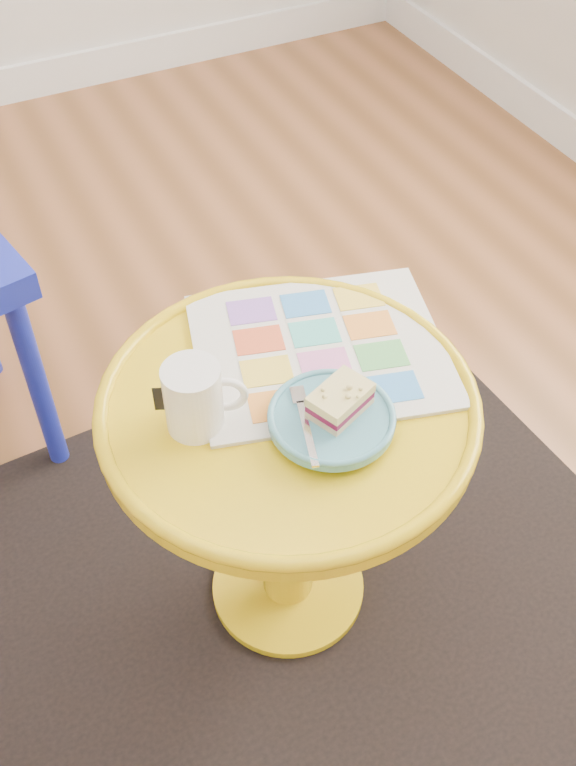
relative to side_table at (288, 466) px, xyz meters
name	(u,v)px	position (x,y,z in m)	size (l,w,h in m)	color
rug	(288,589)	(0.00, 0.00, -0.37)	(1.30, 1.10, 0.01)	black
side_table	(288,466)	(0.00, 0.00, 0.00)	(0.55, 0.55, 0.52)	gold
newspaper	(320,349)	(0.09, 0.07, 0.15)	(0.37, 0.32, 0.01)	silver
mug	(195,396)	(-0.13, 0.02, 0.20)	(0.11, 0.08, 0.11)	white
plate	(331,419)	(0.03, -0.07, 0.17)	(0.17, 0.17, 0.02)	teal
cake_slice	(340,400)	(0.05, -0.06, 0.19)	(0.10, 0.08, 0.04)	#D3BC8C
fork	(305,422)	(-0.01, -0.07, 0.17)	(0.06, 0.14, 0.00)	silver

